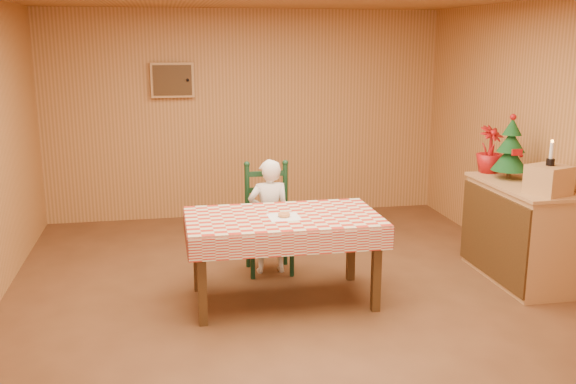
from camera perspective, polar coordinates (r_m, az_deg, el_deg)
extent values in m
plane|color=brown|center=(5.63, 0.39, -9.92)|extent=(6.00, 6.00, 0.00)
cube|color=#B77D42|center=(8.19, -3.76, 6.86)|extent=(5.00, 0.10, 2.60)
cube|color=#B77D42|center=(6.24, 23.59, 3.72)|extent=(0.10, 6.00, 2.60)
cube|color=tan|center=(8.02, -10.24, 9.77)|extent=(0.52, 0.08, 0.42)
cube|color=#482D13|center=(7.98, -10.23, 9.75)|extent=(0.46, 0.02, 0.36)
sphere|color=black|center=(7.97, -8.92, 9.80)|extent=(0.04, 0.04, 0.04)
cube|color=#482D13|center=(5.47, -0.45, -2.61)|extent=(1.60, 0.90, 0.06)
cube|color=#482D13|center=(5.16, -7.63, -8.13)|extent=(0.07, 0.07, 0.69)
cube|color=#482D13|center=(5.42, 7.85, -7.06)|extent=(0.07, 0.07, 0.69)
cube|color=#482D13|center=(5.86, -8.08, -5.50)|extent=(0.07, 0.07, 0.69)
cube|color=#482D13|center=(6.09, 5.62, -4.69)|extent=(0.07, 0.07, 0.69)
cube|color=#B02717|center=(5.46, -0.45, -2.21)|extent=(1.64, 0.94, 0.02)
cube|color=#B02717|center=(5.05, 0.54, -4.71)|extent=(1.64, 0.02, 0.18)
cube|color=#B02717|center=(5.93, -1.28, -1.94)|extent=(1.64, 0.02, 0.18)
cube|color=#305627|center=(5.40, -9.04, -3.65)|extent=(0.02, 0.94, 0.18)
cube|color=#305627|center=(5.69, 7.71, -2.73)|extent=(0.02, 0.94, 0.18)
cube|color=black|center=(6.24, -1.67, -3.35)|extent=(0.44, 0.40, 0.04)
cylinder|color=black|center=(6.12, -3.16, -5.91)|extent=(0.04, 0.04, 0.41)
cylinder|color=black|center=(6.18, 0.35, -5.70)|extent=(0.04, 0.04, 0.41)
cylinder|color=black|center=(6.44, -3.58, -4.93)|extent=(0.04, 0.04, 0.41)
cylinder|color=black|center=(6.50, -0.24, -4.74)|extent=(0.04, 0.04, 0.41)
cylinder|color=black|center=(6.29, -3.65, -0.21)|extent=(0.05, 0.05, 0.60)
sphere|color=black|center=(6.23, -3.69, 2.47)|extent=(0.06, 0.06, 0.06)
cylinder|color=black|center=(6.35, -0.25, -0.06)|extent=(0.05, 0.05, 0.60)
sphere|color=black|center=(6.29, -0.25, 2.60)|extent=(0.06, 0.06, 0.06)
cube|color=black|center=(6.35, -1.93, -1.19)|extent=(0.38, 0.03, 0.05)
cube|color=black|center=(6.31, -1.94, 0.22)|extent=(0.38, 0.03, 0.05)
cube|color=black|center=(6.28, -1.95, 1.64)|extent=(0.38, 0.03, 0.05)
imported|color=white|center=(6.20, -1.68, -2.18)|extent=(0.41, 0.27, 1.12)
cube|color=white|center=(5.41, -0.35, -2.23)|extent=(0.27, 0.27, 0.00)
torus|color=#DA8E4E|center=(5.40, -0.35, -2.03)|extent=(0.14, 0.14, 0.04)
cube|color=tan|center=(6.41, 19.76, -3.51)|extent=(0.50, 1.20, 0.90)
cube|color=tan|center=(6.30, 20.09, 0.54)|extent=(0.54, 1.24, 0.03)
cube|color=#482D13|center=(6.29, 17.72, -3.69)|extent=(0.02, 1.20, 0.80)
cube|color=tan|center=(5.94, 22.16, 1.01)|extent=(0.38, 0.38, 0.25)
cylinder|color=#482D13|center=(6.50, 19.02, 1.50)|extent=(0.04, 0.04, 0.08)
cone|color=#0D3B16|center=(6.47, 19.12, 2.88)|extent=(0.34, 0.34, 0.24)
cone|color=#0D3B16|center=(6.45, 19.23, 4.28)|extent=(0.26, 0.26, 0.20)
cone|color=#0D3B16|center=(6.43, 19.33, 5.51)|extent=(0.18, 0.18, 0.16)
sphere|color=#9C0E0F|center=(6.42, 19.39, 6.31)|extent=(0.06, 0.06, 0.06)
cube|color=#9C0E0F|center=(6.32, 19.69, 3.34)|extent=(0.10, 0.02, 0.06)
sphere|color=#9C0E0F|center=(6.46, 20.02, 3.06)|extent=(0.04, 0.04, 0.04)
sphere|color=#9C0E0F|center=(6.46, 18.43, 3.82)|extent=(0.04, 0.04, 0.04)
sphere|color=#9C0E0F|center=(6.54, 19.17, 4.76)|extent=(0.04, 0.04, 0.04)
imported|color=#9C0E0F|center=(6.70, 17.51, 3.63)|extent=(0.34, 0.34, 0.47)
cylinder|color=black|center=(5.91, 22.29, 2.47)|extent=(0.07, 0.07, 0.06)
cylinder|color=white|center=(5.90, 22.37, 3.43)|extent=(0.03, 0.03, 0.14)
sphere|color=orange|center=(5.89, 22.45, 4.21)|extent=(0.02, 0.02, 0.02)
cylinder|color=black|center=(6.72, 17.78, -5.01)|extent=(0.41, 0.41, 0.36)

